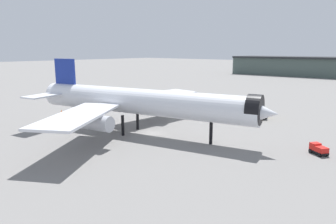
{
  "coord_description": "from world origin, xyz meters",
  "views": [
    {
      "loc": [
        45.93,
        -47.11,
        18.26
      ],
      "look_at": [
        4.81,
        -0.26,
        5.54
      ],
      "focal_mm": 32.83,
      "sensor_mm": 36.0,
      "label": 1
    }
  ],
  "objects_px": {
    "baggage_tug_wing": "(318,149)",
    "traffic_cone_near_nose": "(61,111)",
    "service_truck_front": "(259,112)",
    "airliner_near_gate": "(138,102)"
  },
  "relations": [
    {
      "from": "baggage_tug_wing",
      "to": "traffic_cone_near_nose",
      "type": "xyz_separation_m",
      "value": [
        -68.85,
        -10.22,
        -0.67
      ]
    },
    {
      "from": "service_truck_front",
      "to": "airliner_near_gate",
      "type": "bearing_deg",
      "value": 100.96
    },
    {
      "from": "baggage_tug_wing",
      "to": "traffic_cone_near_nose",
      "type": "relative_size",
      "value": 5.94
    },
    {
      "from": "traffic_cone_near_nose",
      "to": "airliner_near_gate",
      "type": "bearing_deg",
      "value": -2.14
    },
    {
      "from": "airliner_near_gate",
      "to": "baggage_tug_wing",
      "type": "xyz_separation_m",
      "value": [
        33.99,
        11.52,
        -6.11
      ]
    },
    {
      "from": "service_truck_front",
      "to": "traffic_cone_near_nose",
      "type": "bearing_deg",
      "value": 65.78
    },
    {
      "from": "service_truck_front",
      "to": "baggage_tug_wing",
      "type": "relative_size",
      "value": 1.65
    },
    {
      "from": "service_truck_front",
      "to": "traffic_cone_near_nose",
      "type": "height_order",
      "value": "service_truck_front"
    },
    {
      "from": "airliner_near_gate",
      "to": "traffic_cone_near_nose",
      "type": "xyz_separation_m",
      "value": [
        -34.86,
        1.3,
        -6.78
      ]
    },
    {
      "from": "traffic_cone_near_nose",
      "to": "baggage_tug_wing",
      "type": "bearing_deg",
      "value": 8.44
    }
  ]
}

